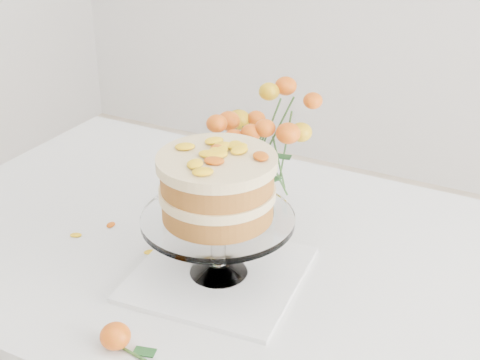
% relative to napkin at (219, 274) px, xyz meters
% --- Properties ---
extents(table, '(1.43, 0.93, 0.76)m').
position_rel_napkin_xyz_m(table, '(-0.05, 0.10, -0.09)').
color(table, tan).
rests_on(table, ground).
extents(napkin, '(0.34, 0.34, 0.01)m').
position_rel_napkin_xyz_m(napkin, '(0.00, 0.00, 0.00)').
color(napkin, white).
rests_on(napkin, table).
extents(cake_stand, '(0.29, 0.29, 0.26)m').
position_rel_napkin_xyz_m(cake_stand, '(-0.00, -0.00, 0.18)').
color(cake_stand, white).
rests_on(cake_stand, napkin).
extents(rose_vase, '(0.27, 0.27, 0.35)m').
position_rel_napkin_xyz_m(rose_vase, '(-0.03, 0.23, 0.20)').
color(rose_vase, white).
rests_on(rose_vase, table).
extents(loose_rose_near, '(0.08, 0.04, 0.04)m').
position_rel_napkin_xyz_m(loose_rose_near, '(-0.11, 0.10, 0.01)').
color(loose_rose_near, orange).
rests_on(loose_rose_near, table).
extents(loose_rose_far, '(0.09, 0.05, 0.04)m').
position_rel_napkin_xyz_m(loose_rose_far, '(-0.05, -0.26, 0.02)').
color(loose_rose_far, '#C36109').
rests_on(loose_rose_far, table).
extents(stray_petal_a, '(0.03, 0.02, 0.00)m').
position_rel_napkin_xyz_m(stray_petal_a, '(-0.17, 0.00, -0.00)').
color(stray_petal_a, yellow).
rests_on(stray_petal_a, table).
extents(stray_petal_b, '(0.03, 0.02, 0.00)m').
position_rel_napkin_xyz_m(stray_petal_b, '(-0.07, -0.04, -0.00)').
color(stray_petal_b, yellow).
rests_on(stray_petal_b, table).
extents(stray_petal_c, '(0.03, 0.02, 0.00)m').
position_rel_napkin_xyz_m(stray_petal_c, '(-0.03, -0.08, -0.00)').
color(stray_petal_c, yellow).
rests_on(stray_petal_c, table).
extents(stray_petal_d, '(0.03, 0.02, 0.00)m').
position_rel_napkin_xyz_m(stray_petal_d, '(-0.31, 0.05, -0.00)').
color(stray_petal_d, yellow).
rests_on(stray_petal_d, table).
extents(stray_petal_e, '(0.03, 0.02, 0.00)m').
position_rel_napkin_xyz_m(stray_petal_e, '(-0.35, -0.02, -0.00)').
color(stray_petal_e, yellow).
rests_on(stray_petal_e, table).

